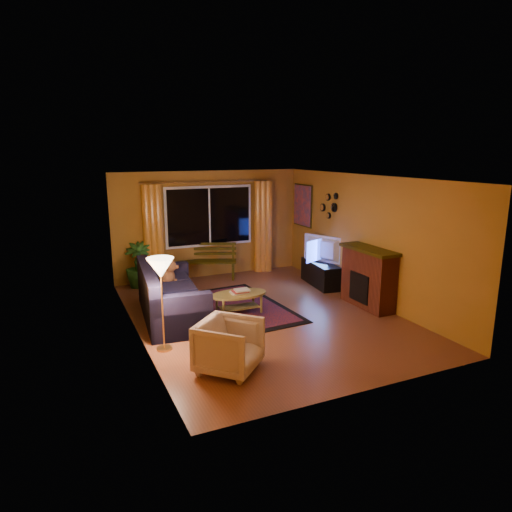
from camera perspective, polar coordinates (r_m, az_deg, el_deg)
name	(u,v)px	position (r m, az deg, el deg)	size (l,w,h in m)	color
floor	(263,315)	(8.47, 0.84, -7.43)	(4.50, 6.00, 0.02)	brown
ceiling	(263,177)	(7.95, 0.91, 9.86)	(4.50, 6.00, 0.02)	white
wall_back	(209,224)	(10.87, -5.92, 3.97)	(4.50, 0.02, 2.50)	#B67B29
wall_left	(134,261)	(7.46, -15.04, -0.59)	(0.02, 6.00, 2.50)	#B67B29
wall_right	(366,239)	(9.29, 13.60, 2.12)	(0.02, 6.00, 2.50)	#B67B29
window	(209,216)	(10.78, -5.84, 4.97)	(2.00, 0.02, 1.30)	black
curtain_rod	(209,182)	(10.65, -5.86, 9.20)	(0.03, 0.03, 3.20)	#BF8C3F
curtain_left	(153,235)	(10.42, -12.73, 2.60)	(0.36, 0.36, 2.24)	orange
curtain_right	(263,227)	(11.26, 0.84, 3.69)	(0.36, 0.36, 2.24)	orange
bench	(207,270)	(10.79, -6.21, -1.76)	(1.39, 0.41, 0.42)	#312B04
potted_plant	(138,265)	(10.35, -14.53, -1.09)	(0.56, 0.56, 0.99)	#235B1E
sofa	(171,293)	(8.34, -10.53, -4.51)	(0.99, 2.31, 0.93)	black
dog	(167,271)	(8.77, -11.11, -1.91)	(0.35, 0.48, 0.53)	brown
armchair	(229,344)	(6.31, -3.38, -10.87)	(0.77, 0.72, 0.79)	beige
floor_lamp	(162,305)	(6.96, -11.63, -6.01)	(0.24, 0.24, 1.42)	#BF8C3F
rug	(237,307)	(8.83, -2.42, -6.43)	(1.69, 2.67, 0.02)	maroon
coffee_table	(239,303)	(8.49, -2.15, -5.91)	(1.07, 1.07, 0.39)	olive
tv_console	(320,274)	(10.32, 8.06, -2.20)	(0.42, 1.25, 0.52)	black
television	(321,249)	(10.19, 8.16, 0.81)	(1.02, 0.13, 0.59)	black
fireplace	(368,279)	(9.01, 13.86, -2.80)	(0.40, 1.20, 1.10)	maroon
mirror_cluster	(329,204)	(10.22, 9.07, 6.42)	(0.06, 0.60, 0.56)	black
painting	(303,205)	(11.21, 5.84, 6.31)	(0.04, 0.76, 0.96)	#E74829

